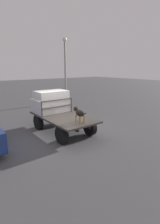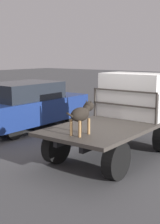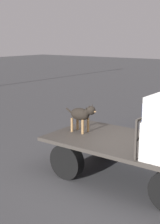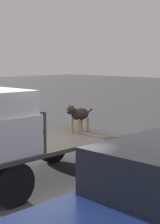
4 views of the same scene
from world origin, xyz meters
name	(u,v)px [view 2 (image 2 of 4)]	position (x,y,z in m)	size (l,w,h in m)	color
ground_plane	(112,157)	(0.00, 0.00, 0.00)	(80.00, 80.00, 0.00)	#474749
flatbed_truck	(113,133)	(0.00, 0.00, 0.61)	(3.82, 1.94, 0.86)	black
truck_cab	(136,96)	(1.19, 0.00, 1.41)	(1.29, 1.82, 1.17)	silver
truck_headboard	(124,100)	(0.50, 0.00, 1.37)	(0.04, 1.82, 0.78)	#3D3833
dog	(82,114)	(-1.32, -0.04, 1.30)	(0.89, 0.30, 0.71)	#9E7547
parked_sedan	(28,105)	(0.93, 4.00, 0.81)	(4.46, 1.84, 1.60)	black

